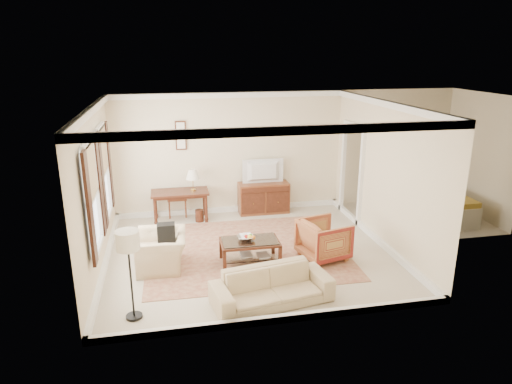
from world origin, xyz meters
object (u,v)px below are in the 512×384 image
object	(u,v)px
coffee_table	(250,246)
sofa	(272,281)
tv	(264,164)
club_armchair	(161,245)
striped_armchair	(324,238)
sideboard	(264,198)
writing_desk	(180,196)

from	to	relation	value
coffee_table	sofa	world-z (taller)	sofa
sofa	coffee_table	bearing A→B (deg)	83.17
tv	club_armchair	bearing A→B (deg)	45.72
tv	club_armchair	xyz separation A→B (m)	(-2.45, -2.51, -0.78)
striped_armchair	club_armchair	world-z (taller)	club_armchair
sideboard	tv	bearing A→B (deg)	-90.00
club_armchair	sofa	distance (m)	2.32
coffee_table	writing_desk	bearing A→B (deg)	114.94
tv	coffee_table	bearing A→B (deg)	72.37
coffee_table	club_armchair	bearing A→B (deg)	174.98
sideboard	coffee_table	distance (m)	2.81
sideboard	coffee_table	bearing A→B (deg)	-107.51
coffee_table	sofa	distance (m)	1.45
club_armchair	tv	bearing A→B (deg)	138.37
tv	sofa	xyz separation A→B (m)	(-0.77, -4.11, -0.85)
writing_desk	tv	size ratio (longest dim) A/B	1.38
sofa	tv	bearing A→B (deg)	69.50
writing_desk	coffee_table	xyz separation A→B (m)	(1.17, -2.51, -0.25)
club_armchair	sofa	world-z (taller)	club_armchair
club_armchair	sofa	bearing A→B (deg)	49.31
club_armchair	sofa	xyz separation A→B (m)	(1.69, -1.59, -0.07)
writing_desk	coffee_table	world-z (taller)	writing_desk
tv	sideboard	bearing A→B (deg)	-90.00
tv	striped_armchair	distance (m)	2.90
coffee_table	sofa	xyz separation A→B (m)	(0.08, -1.45, 0.02)
writing_desk	club_armchair	distance (m)	2.42
writing_desk	sofa	bearing A→B (deg)	-72.53
writing_desk	striped_armchair	distance (m)	3.66
writing_desk	tv	xyz separation A→B (m)	(2.01, 0.14, 0.62)
coffee_table	club_armchair	world-z (taller)	club_armchair
sideboard	club_armchair	bearing A→B (deg)	-134.05
writing_desk	striped_armchair	xyz separation A→B (m)	(2.59, -2.59, -0.18)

